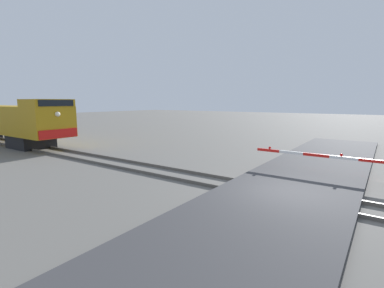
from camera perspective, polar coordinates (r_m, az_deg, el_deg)
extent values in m
plane|color=#605E59|center=(11.75, 18.53, -10.07)|extent=(160.00, 160.00, 0.00)
cube|color=#59544C|center=(11.07, 17.46, -10.77)|extent=(0.08, 80.00, 0.15)
cube|color=#59544C|center=(12.39, 19.50, -8.78)|extent=(0.08, 80.00, 0.15)
cube|color=#38383A|center=(11.72, 18.55, -9.67)|extent=(36.00, 5.07, 0.17)
cube|color=black|center=(25.88, -30.05, 0.53)|extent=(2.54, 3.20, 1.05)
cube|color=#B28414|center=(30.42, -34.38, 4.36)|extent=(2.98, 18.50, 2.25)
cube|color=#B28414|center=(23.09, -27.55, 7.45)|extent=(2.92, 2.53, 0.55)
cube|color=black|center=(21.95, -25.97, 7.55)|extent=(2.54, 0.06, 0.44)
cube|color=red|center=(22.06, -25.58, 1.91)|extent=(2.83, 0.08, 0.64)
sphere|color=#F2EACC|center=(21.95, -25.80, 5.52)|extent=(0.36, 0.36, 0.36)
cube|color=red|center=(15.03, 33.25, -2.95)|extent=(0.10, 1.23, 0.14)
cube|color=white|center=(15.11, 28.60, -2.53)|extent=(0.10, 1.23, 0.14)
cube|color=red|center=(15.28, 24.03, -2.10)|extent=(0.10, 1.23, 0.14)
cube|color=white|center=(15.55, 19.60, -1.67)|extent=(0.10, 1.23, 0.14)
cube|color=red|center=(15.91, 15.34, -1.25)|extent=(0.10, 1.23, 0.14)
sphere|color=red|center=(15.09, 28.24, -1.97)|extent=(0.14, 0.14, 0.14)
sphere|color=red|center=(15.86, 15.62, -0.77)|extent=(0.14, 0.14, 0.14)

